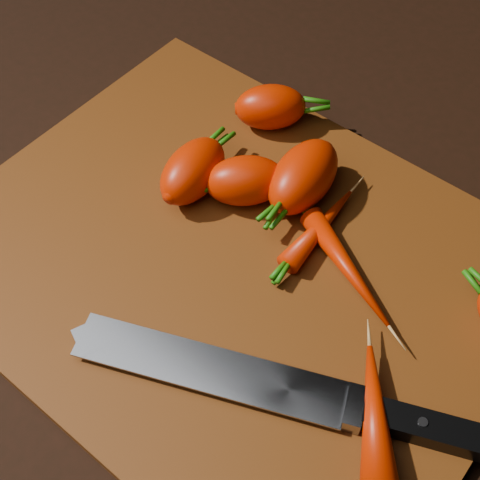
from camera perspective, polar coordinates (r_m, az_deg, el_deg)
The scene contains 10 objects.
ground at distance 0.61m, azimuth -0.59°, elevation -2.54°, with size 2.00×2.00×0.01m, color black.
cutting_board at distance 0.60m, azimuth -0.60°, elevation -1.96°, with size 0.50×0.40×0.01m, color #5A2807.
carrot_0 at distance 0.69m, azimuth 2.61°, elevation 11.27°, with size 0.07×0.05×0.05m, color #C01E00.
carrot_1 at distance 0.62m, azimuth 5.43°, elevation 5.42°, with size 0.09×0.05×0.05m, color #C01E00.
carrot_2 at distance 0.63m, azimuth -4.05°, elevation 5.91°, with size 0.08×0.05×0.05m, color #C01E00.
carrot_3 at distance 0.62m, azimuth 0.46°, elevation 5.08°, with size 0.07×0.05×0.05m, color #C01E00.
carrot_5 at distance 0.60m, azimuth 6.83°, elevation 1.10°, with size 0.10×0.02×0.02m, color #C01E00.
carrot_6 at distance 0.58m, azimuth 9.14°, elevation -2.35°, with size 0.13×0.02×0.02m, color #C01E00.
carrot_7 at distance 0.52m, azimuth 11.42°, elevation -14.52°, with size 0.11×0.03×0.03m, color #C01E00.
knife at distance 0.53m, azimuth -0.43°, elevation -11.52°, with size 0.34×0.16×0.02m.
Camera 1 is at (0.22, -0.26, 0.50)m, focal length 50.00 mm.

